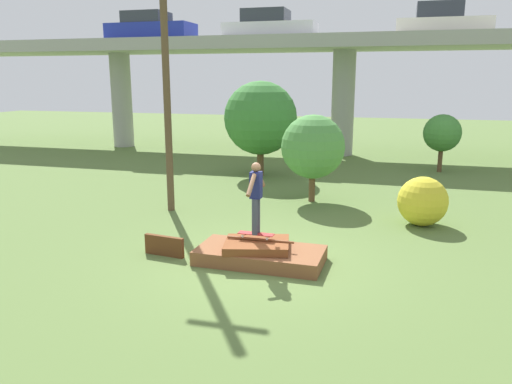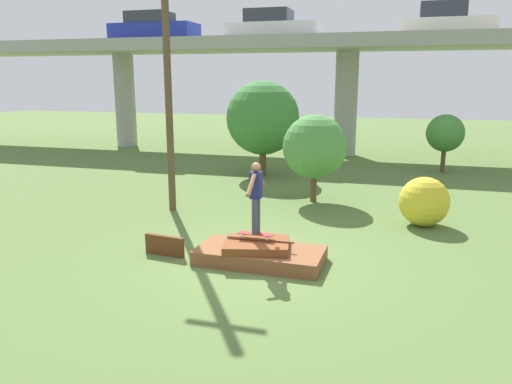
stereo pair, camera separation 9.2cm
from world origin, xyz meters
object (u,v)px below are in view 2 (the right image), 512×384
at_px(car_on_overpass_right, 445,22).
at_px(tree_behind_left, 315,147).
at_px(car_on_overpass_mid, 272,26).
at_px(car_on_overpass_left, 153,28).
at_px(utility_pole, 167,54).
at_px(skateboard, 256,234).
at_px(tree_mid_back, 263,118).
at_px(bush_yellow_flowering, 424,202).
at_px(tree_behind_right, 445,133).
at_px(skater, 256,194).

bearing_deg(car_on_overpass_right, tree_behind_left, -111.97).
distance_m(car_on_overpass_mid, tree_behind_left, 11.01).
xyz_separation_m(car_on_overpass_left, utility_pole, (6.26, -11.42, -1.83)).
height_order(skateboard, tree_behind_left, tree_behind_left).
bearing_deg(tree_mid_back, car_on_overpass_mid, 101.22).
relative_size(skateboard, bush_yellow_flowering, 0.60).
bearing_deg(bush_yellow_flowering, tree_behind_right, 82.78).
bearing_deg(bush_yellow_flowering, car_on_overpass_right, 85.52).
distance_m(car_on_overpass_mid, bush_yellow_flowering, 14.23).
relative_size(skater, utility_pole, 0.17).
xyz_separation_m(tree_behind_left, tree_mid_back, (-2.62, 3.56, 0.54)).
distance_m(car_on_overpass_mid, car_on_overpass_right, 7.92).
height_order(car_on_overpass_left, tree_behind_right, car_on_overpass_left).
xyz_separation_m(skater, car_on_overpass_left, (-9.75, 14.74, 4.76)).
distance_m(car_on_overpass_left, car_on_overpass_mid, 6.26).
relative_size(tree_behind_left, bush_yellow_flowering, 2.09).
bearing_deg(car_on_overpass_right, car_on_overpass_mid, -173.73).
height_order(skater, utility_pole, utility_pole).
height_order(car_on_overpass_right, tree_mid_back, car_on_overpass_right).
bearing_deg(utility_pole, skateboard, -43.61).
relative_size(skateboard, car_on_overpass_right, 0.19).
bearing_deg(bush_yellow_flowering, car_on_overpass_left, 140.01).
distance_m(skater, tree_mid_back, 9.37).
bearing_deg(bush_yellow_flowering, car_on_overpass_mid, 121.94).
bearing_deg(tree_behind_right, tree_behind_left, -123.61).
xyz_separation_m(skateboard, tree_behind_right, (4.47, 11.80, 0.99)).
bearing_deg(car_on_overpass_right, utility_pole, -122.52).
bearing_deg(car_on_overpass_right, skater, -105.62).
bearing_deg(tree_behind_right, utility_pole, -133.21).
bearing_deg(tree_behind_left, utility_pole, -150.21).
height_order(skateboard, tree_mid_back, tree_mid_back).
xyz_separation_m(car_on_overpass_mid, tree_mid_back, (1.14, -5.76, -3.93)).
relative_size(skater, tree_behind_left, 0.56).
distance_m(car_on_overpass_mid, tree_mid_back, 7.07).
bearing_deg(skater, tree_behind_right, 69.24).
height_order(car_on_overpass_left, car_on_overpass_mid, car_on_overpass_left).
relative_size(car_on_overpass_right, tree_behind_left, 1.53).
xyz_separation_m(skater, utility_pole, (-3.49, 3.32, 2.93)).
distance_m(car_on_overpass_right, tree_behind_right, 6.04).
relative_size(car_on_overpass_mid, utility_pole, 0.52).
height_order(utility_pole, bush_yellow_flowering, utility_pole).
distance_m(car_on_overpass_right, tree_mid_back, 10.25).
bearing_deg(tree_behind_right, tree_mid_back, -157.97).
bearing_deg(car_on_overpass_mid, utility_pole, -89.97).
distance_m(car_on_overpass_left, tree_behind_left, 14.38).
bearing_deg(bush_yellow_flowering, skateboard, -133.12).
xyz_separation_m(skateboard, car_on_overpass_left, (-9.75, 14.74, 5.63)).
height_order(car_on_overpass_right, bush_yellow_flowering, car_on_overpass_right).
bearing_deg(car_on_overpass_mid, bush_yellow_flowering, -58.06).
distance_m(tree_mid_back, bush_yellow_flowering, 8.05).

